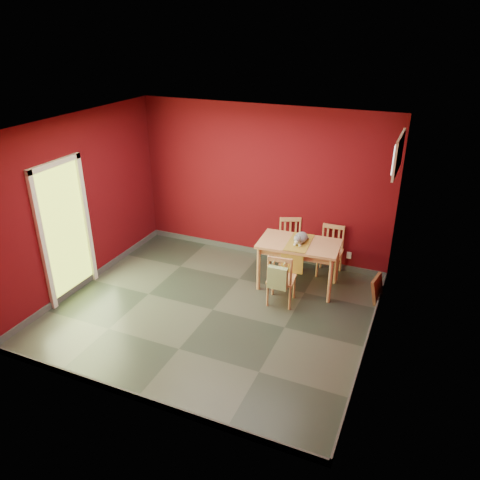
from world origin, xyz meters
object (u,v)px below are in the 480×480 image
at_px(tote_bag, 278,278).
at_px(cat, 301,236).
at_px(chair_far_left, 290,243).
at_px(chair_far_right, 331,250).
at_px(dining_table, 299,248).
at_px(chair_near, 281,278).
at_px(picture_frame, 377,289).

height_order(tote_bag, cat, cat).
bearing_deg(chair_far_left, chair_far_right, -0.61).
xyz_separation_m(chair_far_left, tote_bag, (0.26, -1.45, 0.12)).
distance_m(dining_table, cat, 0.20).
bearing_deg(chair_far_left, chair_near, -78.74).
xyz_separation_m(dining_table, cat, (0.01, 0.03, 0.20)).
xyz_separation_m(chair_far_left, chair_near, (0.25, -1.24, -0.00)).
bearing_deg(picture_frame, chair_far_left, 160.26).
relative_size(cat, picture_frame, 1.02).
xyz_separation_m(chair_near, cat, (0.10, 0.61, 0.45)).
relative_size(chair_near, picture_frame, 2.09).
bearing_deg(picture_frame, chair_near, -153.09).
height_order(chair_near, tote_bag, chair_near).
distance_m(chair_far_left, cat, 0.84).
bearing_deg(cat, chair_far_right, 47.35).
bearing_deg(chair_near, tote_bag, -86.21).
xyz_separation_m(cat, picture_frame, (1.23, 0.06, -0.69)).
height_order(chair_near, cat, cat).
relative_size(tote_bag, picture_frame, 1.02).
bearing_deg(cat, picture_frame, -9.49).
distance_m(chair_far_right, cat, 0.85).
bearing_deg(tote_bag, cat, 84.31).
bearing_deg(chair_far_right, dining_table, -119.86).
bearing_deg(chair_far_right, chair_near, -110.39).
height_order(chair_far_left, chair_far_right, chair_far_left).
relative_size(chair_far_left, cat, 2.06).
distance_m(dining_table, picture_frame, 1.34).
height_order(tote_bag, picture_frame, tote_bag).
bearing_deg(dining_table, cat, 73.62).
bearing_deg(chair_far_right, chair_far_left, 179.39).
bearing_deg(chair_near, chair_far_right, 69.61).
relative_size(chair_far_right, tote_bag, 2.04).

